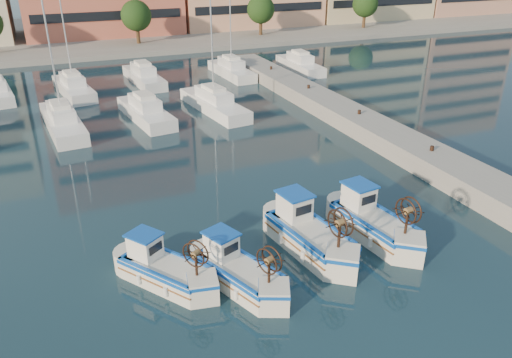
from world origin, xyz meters
name	(u,v)px	position (x,y,z in m)	size (l,w,h in m)	color
ground	(284,267)	(0.00, 0.00, 0.00)	(300.00, 300.00, 0.00)	#1A3845
quay	(409,149)	(13.00, 8.00, 0.60)	(3.00, 60.00, 1.20)	gray
yacht_marina	(118,99)	(-2.81, 27.66, 0.53)	(38.83, 23.02, 11.50)	white
fishing_boat_a	(164,268)	(-5.06, 0.97, 0.71)	(3.60, 4.18, 2.57)	silver
fishing_boat_b	(237,270)	(-2.32, -0.36, 0.72)	(3.04, 4.33, 2.61)	silver
fishing_boat_c	(308,233)	(1.63, 0.90, 0.84)	(2.64, 4.99, 3.03)	silver
fishing_boat_d	(373,221)	(4.99, 0.69, 0.81)	(2.51, 4.84, 2.95)	silver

